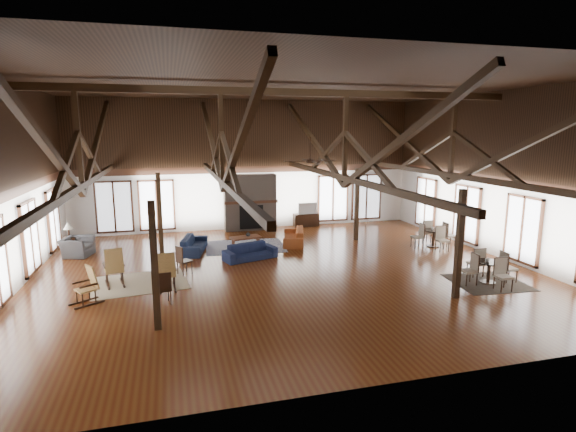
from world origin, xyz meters
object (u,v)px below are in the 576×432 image
object	(u,v)px
sofa_navy_left	(194,244)
sofa_orange	(293,236)
cafe_table_far	(433,235)
tv_console	(306,220)
armchair	(77,247)
coffee_table	(246,238)
cafe_table_near	(489,268)
sofa_navy_front	(250,252)

from	to	relation	value
sofa_navy_left	sofa_orange	world-z (taller)	sofa_orange
cafe_table_far	tv_console	bearing A→B (deg)	126.34
sofa_orange	armchair	size ratio (longest dim) A/B	1.94
coffee_table	cafe_table_near	xyz separation A→B (m)	(6.48, -6.07, 0.07)
sofa_navy_left	cafe_table_far	world-z (taller)	cafe_table_far
cafe_table_near	cafe_table_far	bearing A→B (deg)	79.11
sofa_navy_left	cafe_table_near	world-z (taller)	cafe_table_near
tv_console	sofa_navy_left	bearing A→B (deg)	-148.17
cafe_table_near	tv_console	size ratio (longest dim) A/B	1.48
coffee_table	sofa_navy_front	bearing A→B (deg)	-107.02
cafe_table_far	armchair	bearing A→B (deg)	170.88
coffee_table	sofa_orange	bearing A→B (deg)	-6.68
sofa_navy_left	sofa_navy_front	bearing A→B (deg)	-116.60
cafe_table_near	cafe_table_far	size ratio (longest dim) A/B	0.98
armchair	cafe_table_far	size ratio (longest dim) A/B	0.58
sofa_orange	armchair	xyz separation A→B (m)	(-8.29, 0.19, 0.04)
cafe_table_near	tv_console	world-z (taller)	cafe_table_near
cafe_table_far	tv_console	distance (m)	6.36
sofa_navy_left	tv_console	xyz separation A→B (m)	(5.57, 3.46, 0.01)
cafe_table_near	sofa_navy_left	bearing A→B (deg)	144.91
sofa_orange	cafe_table_far	xyz separation A→B (m)	(5.28, -1.98, 0.17)
cafe_table_far	tv_console	world-z (taller)	cafe_table_far
sofa_orange	cafe_table_near	world-z (taller)	cafe_table_near
sofa_orange	armchair	distance (m)	8.29
sofa_navy_front	sofa_orange	size ratio (longest dim) A/B	0.93
sofa_orange	coffee_table	xyz separation A→B (m)	(-2.04, -0.23, 0.09)
armchair	cafe_table_near	world-z (taller)	cafe_table_near
sofa_navy_left	sofa_orange	xyz separation A→B (m)	(4.06, 0.32, 0.01)
sofa_orange	armchair	bearing A→B (deg)	-75.39
sofa_orange	coffee_table	world-z (taller)	sofa_orange
sofa_navy_left	sofa_orange	size ratio (longest dim) A/B	0.96
tv_console	armchair	bearing A→B (deg)	-163.27
tv_console	cafe_table_far	bearing A→B (deg)	-53.66
sofa_navy_front	tv_console	distance (m)	6.21
coffee_table	cafe_table_near	distance (m)	8.88
cafe_table_near	tv_console	bearing A→B (deg)	107.30
cafe_table_near	armchair	bearing A→B (deg)	153.01
sofa_orange	sofa_navy_front	bearing A→B (deg)	-32.90
armchair	tv_console	distance (m)	10.23
coffee_table	armchair	xyz separation A→B (m)	(-6.25, 0.42, -0.05)
sofa_orange	cafe_table_near	bearing A→B (deg)	51.19
tv_console	sofa_orange	bearing A→B (deg)	-115.66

